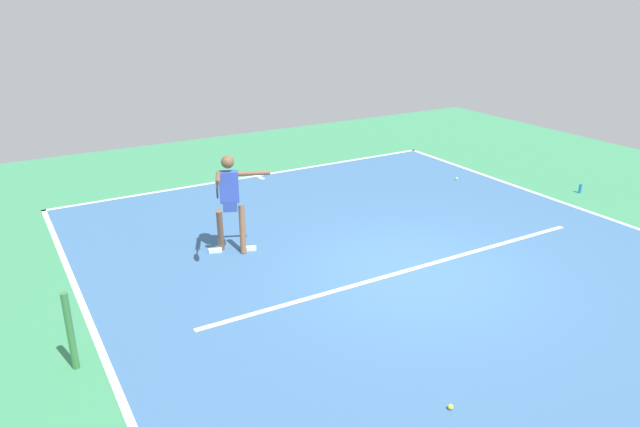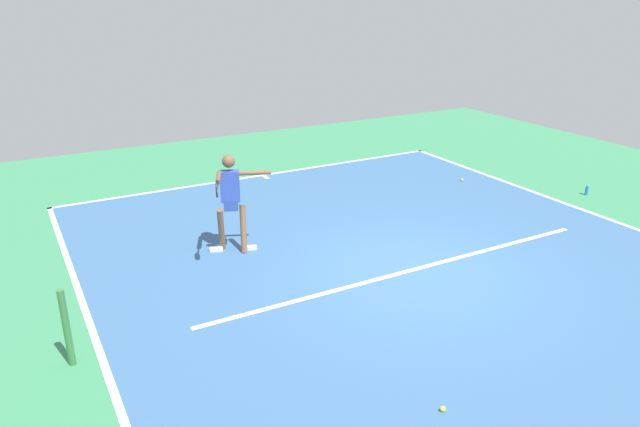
# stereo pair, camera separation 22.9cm
# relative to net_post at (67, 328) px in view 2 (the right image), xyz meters

# --- Properties ---
(ground_plane) EXTENTS (22.01, 22.01, 0.00)m
(ground_plane) POSITION_rel_net_post_xyz_m (-5.45, 0.00, -0.54)
(ground_plane) COLOR #388456
(court_surface) EXTENTS (10.30, 12.90, 0.00)m
(court_surface) POSITION_rel_net_post_xyz_m (-5.45, 0.00, -0.53)
(court_surface) COLOR #38608E
(court_surface) RESTS_ON ground_plane
(court_line_baseline_near) EXTENTS (10.30, 0.10, 0.01)m
(court_line_baseline_near) POSITION_rel_net_post_xyz_m (-5.45, -6.40, -0.53)
(court_line_baseline_near) COLOR white
(court_line_baseline_near) RESTS_ON ground_plane
(court_line_sideline_left) EXTENTS (0.10, 12.90, 0.01)m
(court_line_sideline_left) POSITION_rel_net_post_xyz_m (-10.55, 0.00, -0.53)
(court_line_sideline_left) COLOR white
(court_line_sideline_left) RESTS_ON ground_plane
(court_line_sideline_right) EXTENTS (0.10, 12.90, 0.01)m
(court_line_sideline_right) POSITION_rel_net_post_xyz_m (-0.35, 0.00, -0.53)
(court_line_sideline_right) COLOR white
(court_line_sideline_right) RESTS_ON ground_plane
(court_line_service) EXTENTS (7.72, 0.10, 0.01)m
(court_line_service) POSITION_rel_net_post_xyz_m (-5.45, -0.08, -0.53)
(court_line_service) COLOR white
(court_line_service) RESTS_ON ground_plane
(court_line_centre_mark) EXTENTS (0.10, 0.30, 0.01)m
(court_line_centre_mark) POSITION_rel_net_post_xyz_m (-5.45, -6.20, -0.53)
(court_line_centre_mark) COLOR white
(court_line_centre_mark) RESTS_ON ground_plane
(net_post) EXTENTS (0.09, 0.09, 1.07)m
(net_post) POSITION_rel_net_post_xyz_m (0.00, 0.00, 0.00)
(net_post) COLOR #38753D
(net_post) RESTS_ON ground_plane
(tennis_player) EXTENTS (1.26, 1.18, 1.83)m
(tennis_player) POSITION_rel_net_post_xyz_m (-3.08, -2.30, 0.52)
(tennis_player) COLOR brown
(tennis_player) RESTS_ON ground_plane
(tennis_ball_by_baseline) EXTENTS (0.07, 0.07, 0.07)m
(tennis_ball_by_baseline) POSITION_rel_net_post_xyz_m (-9.64, -3.54, -0.50)
(tennis_ball_by_baseline) COLOR #CCE033
(tennis_ball_by_baseline) RESTS_ON ground_plane
(tennis_ball_near_service_line) EXTENTS (0.07, 0.07, 0.07)m
(tennis_ball_near_service_line) POSITION_rel_net_post_xyz_m (-3.57, 3.00, -0.50)
(tennis_ball_near_service_line) COLOR #C6E53D
(tennis_ball_near_service_line) RESTS_ON ground_plane
(water_bottle) EXTENTS (0.07, 0.07, 0.22)m
(water_bottle) POSITION_rel_net_post_xyz_m (-11.47, -1.31, -0.43)
(water_bottle) COLOR blue
(water_bottle) RESTS_ON ground_plane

